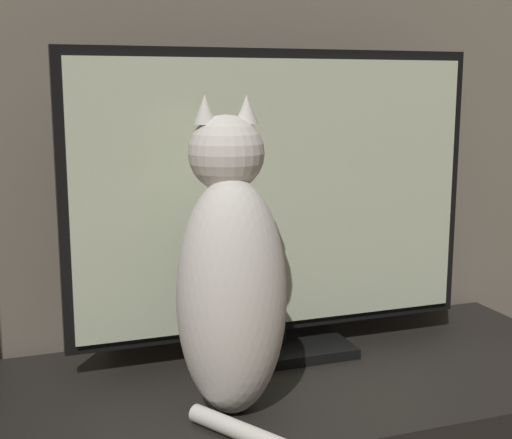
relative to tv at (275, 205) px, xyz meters
The scene contains 2 objects.
tv is the anchor object (origin of this frame).
cat 0.27m from the tv, 126.75° to the right, with size 0.19×0.31×0.50m.
Camera 1 is at (-0.49, -0.20, 1.03)m, focal length 50.00 mm.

